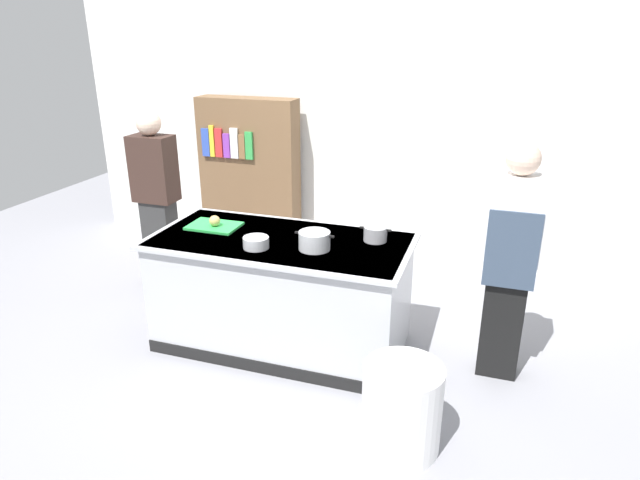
{
  "coord_description": "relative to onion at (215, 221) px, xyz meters",
  "views": [
    {
      "loc": [
        1.52,
        -3.6,
        2.41
      ],
      "look_at": [
        0.25,
        0.2,
        0.85
      ],
      "focal_mm": 31.05,
      "sensor_mm": 36.0,
      "label": 1
    }
  ],
  "objects": [
    {
      "name": "ground_plane",
      "position": [
        0.58,
        -0.06,
        -0.96
      ],
      "size": [
        10.0,
        10.0,
        0.0
      ],
      "primitive_type": "plane",
      "color": "gray"
    },
    {
      "name": "back_wall",
      "position": [
        0.58,
        2.04,
        0.54
      ],
      "size": [
        6.4,
        0.12,
        3.0
      ],
      "primitive_type": "cube",
      "color": "white",
      "rests_on": "ground_plane"
    },
    {
      "name": "counter_island",
      "position": [
        0.58,
        -0.06,
        -0.5
      ],
      "size": [
        1.98,
        0.98,
        0.9
      ],
      "color": "#B7BABF",
      "rests_on": "ground_plane"
    },
    {
      "name": "cutting_board",
      "position": [
        -0.02,
        0.02,
        -0.05
      ],
      "size": [
        0.4,
        0.28,
        0.02
      ],
      "primitive_type": "cube",
      "color": "green",
      "rests_on": "counter_island"
    },
    {
      "name": "onion",
      "position": [
        0.0,
        0.0,
        0.0
      ],
      "size": [
        0.09,
        0.09,
        0.09
      ],
      "primitive_type": "sphere",
      "color": "tan",
      "rests_on": "cutting_board"
    },
    {
      "name": "stock_pot",
      "position": [
        0.89,
        -0.16,
        0.0
      ],
      "size": [
        0.29,
        0.23,
        0.13
      ],
      "color": "#B7BABF",
      "rests_on": "counter_island"
    },
    {
      "name": "sauce_pan",
      "position": [
        1.27,
        0.14,
        -0.01
      ],
      "size": [
        0.24,
        0.18,
        0.11
      ],
      "color": "#99999E",
      "rests_on": "counter_island"
    },
    {
      "name": "mixing_bowl",
      "position": [
        0.48,
        -0.27,
        -0.02
      ],
      "size": [
        0.19,
        0.19,
        0.08
      ],
      "primitive_type": "cylinder",
      "color": "#B7BABF",
      "rests_on": "counter_island"
    },
    {
      "name": "trash_bin",
      "position": [
        1.7,
        -0.93,
        -0.68
      ],
      "size": [
        0.48,
        0.48,
        0.56
      ],
      "primitive_type": "cylinder",
      "color": "white",
      "rests_on": "ground_plane"
    },
    {
      "name": "person_chef",
      "position": [
        2.24,
        0.07,
        -0.05
      ],
      "size": [
        0.38,
        0.25,
        1.72
      ],
      "rotation": [
        0.0,
        0.0,
        1.35
      ],
      "color": "black",
      "rests_on": "ground_plane"
    },
    {
      "name": "person_guest",
      "position": [
        -0.87,
        0.5,
        -0.05
      ],
      "size": [
        0.38,
        0.24,
        1.72
      ],
      "rotation": [
        0.0,
        0.0,
        -1.81
      ],
      "color": "#313131",
      "rests_on": "ground_plane"
    },
    {
      "name": "bookshelf",
      "position": [
        -0.52,
        1.74,
        -0.11
      ],
      "size": [
        1.1,
        0.31,
        1.7
      ],
      "color": "brown",
      "rests_on": "ground_plane"
    }
  ]
}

